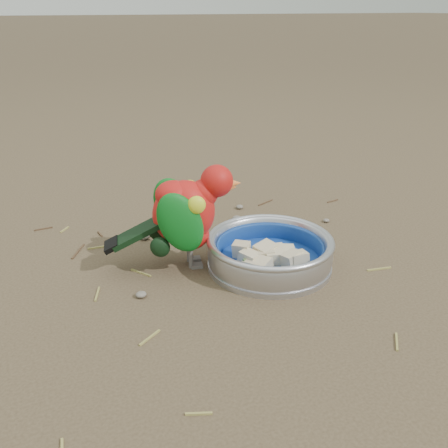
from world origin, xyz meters
name	(u,v)px	position (x,y,z in m)	size (l,w,h in m)	color
ground	(253,268)	(0.00, 0.00, 0.00)	(60.00, 60.00, 0.00)	brown
food_bowl	(269,263)	(0.03, -0.01, 0.01)	(0.24, 0.24, 0.02)	#B2B2BA
bowl_wall	(270,249)	(0.03, -0.01, 0.04)	(0.24, 0.24, 0.04)	#B2B2BA
fruit_wedges	(270,252)	(0.03, -0.01, 0.03)	(0.14, 0.14, 0.03)	beige
lory_parrot	(186,220)	(-0.11, 0.07, 0.09)	(0.11, 0.23, 0.19)	#B61511
ground_debris	(243,254)	(0.01, 0.06, 0.00)	(0.90, 0.80, 0.01)	olive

